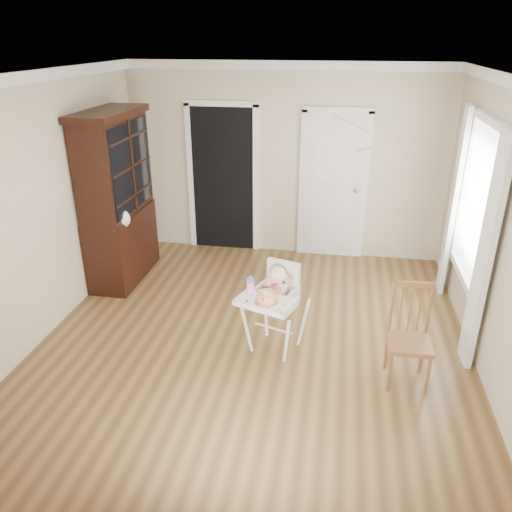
% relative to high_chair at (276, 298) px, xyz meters
% --- Properties ---
extents(floor, '(5.00, 5.00, 0.00)m').
position_rel_high_chair_xyz_m(floor, '(-0.24, 0.09, -0.59)').
color(floor, brown).
rests_on(floor, ground).
extents(ceiling, '(5.00, 5.00, 0.00)m').
position_rel_high_chair_xyz_m(ceiling, '(-0.24, 0.09, 2.11)').
color(ceiling, white).
rests_on(ceiling, wall_back).
extents(wall_back, '(4.50, 0.00, 4.50)m').
position_rel_high_chair_xyz_m(wall_back, '(-0.24, 2.59, 0.76)').
color(wall_back, beige).
rests_on(wall_back, floor).
extents(wall_left, '(0.00, 5.00, 5.00)m').
position_rel_high_chair_xyz_m(wall_left, '(-2.49, 0.09, 0.76)').
color(wall_left, beige).
rests_on(wall_left, floor).
extents(wall_right, '(0.00, 5.00, 5.00)m').
position_rel_high_chair_xyz_m(wall_right, '(2.01, 0.09, 0.76)').
color(wall_right, beige).
rests_on(wall_right, floor).
extents(crown_molding, '(4.50, 5.00, 0.12)m').
position_rel_high_chair_xyz_m(crown_molding, '(-0.24, 0.09, 2.05)').
color(crown_molding, white).
rests_on(crown_molding, ceiling).
extents(doorway, '(1.06, 0.05, 2.22)m').
position_rel_high_chair_xyz_m(doorway, '(-1.14, 2.57, 0.52)').
color(doorway, black).
rests_on(doorway, wall_back).
extents(closet_door, '(0.96, 0.09, 2.13)m').
position_rel_high_chair_xyz_m(closet_door, '(0.46, 2.56, 0.43)').
color(closet_door, white).
rests_on(closet_door, wall_back).
extents(window_right, '(0.13, 1.84, 2.30)m').
position_rel_high_chair_xyz_m(window_right, '(1.94, 0.89, 0.69)').
color(window_right, white).
rests_on(window_right, wall_right).
extents(high_chair, '(0.73, 0.81, 0.96)m').
position_rel_high_chair_xyz_m(high_chair, '(0.00, 0.00, 0.00)').
color(high_chair, white).
rests_on(high_chair, floor).
extents(baby, '(0.26, 0.25, 0.40)m').
position_rel_high_chair_xyz_m(baby, '(0.01, 0.02, 0.13)').
color(baby, beige).
rests_on(baby, high_chair).
extents(cake, '(0.23, 0.23, 0.11)m').
position_rel_high_chair_xyz_m(cake, '(-0.06, -0.22, 0.13)').
color(cake, silver).
rests_on(cake, high_chair).
extents(sippy_cup, '(0.08, 0.08, 0.20)m').
position_rel_high_chair_xyz_m(sippy_cup, '(-0.25, -0.06, 0.16)').
color(sippy_cup, '#F797C1').
rests_on(sippy_cup, high_chair).
extents(china_cabinet, '(0.58, 1.30, 2.19)m').
position_rel_high_chair_xyz_m(china_cabinet, '(-2.22, 1.34, 0.51)').
color(china_cabinet, black).
rests_on(china_cabinet, floor).
extents(dining_chair, '(0.40, 0.40, 0.97)m').
position_rel_high_chair_xyz_m(dining_chair, '(1.28, -0.30, -0.14)').
color(dining_chair, brown).
rests_on(dining_chair, floor).
extents(streamer, '(0.40, 0.33, 0.15)m').
position_rel_high_chair_xyz_m(streamer, '(0.62, 1.11, 1.57)').
color(streamer, pink).
rests_on(streamer, ceiling).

